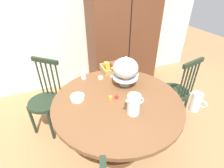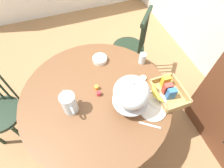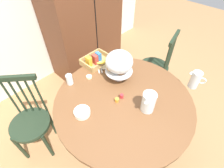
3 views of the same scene
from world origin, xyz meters
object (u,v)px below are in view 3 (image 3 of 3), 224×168
china_plate_small (105,65)px  orange_juice_pitcher (195,80)px  dining_table (123,111)px  drinking_glass (69,79)px  cereal_bowl (82,112)px  wooden_armoire (82,11)px  windsor_chair_by_cabinet (155,67)px  butter_dish (89,77)px  cereal_basket (96,60)px  milk_pitcher (148,103)px  pastry_stand_with_dome (119,63)px  china_plate_large (113,66)px  windsor_chair_facing_door (31,122)px

china_plate_small → orange_juice_pitcher: bearing=-66.3°
dining_table → drinking_glass: size_ratio=11.79×
dining_table → cereal_bowl: bearing=157.3°
wooden_armoire → cereal_bowl: 1.60m
cereal_bowl → drinking_glass: (0.16, 0.38, 0.03)m
windsor_chair_by_cabinet → butter_dish: windsor_chair_by_cabinet is taller
wooden_armoire → cereal_basket: bearing=-120.9°
wooden_armoire → cereal_bowl: (-1.03, -1.20, -0.22)m
wooden_armoire → cereal_basket: size_ratio=6.20×
wooden_armoire → butter_dish: wooden_armoire is taller
windsor_chair_by_cabinet → milk_pitcher: bearing=-154.5°
dining_table → orange_juice_pitcher: orange_juice_pitcher is taller
china_plate_small → cereal_bowl: (-0.59, -0.31, 0.01)m
milk_pitcher → orange_juice_pitcher: bearing=-17.3°
milk_pitcher → butter_dish: milk_pitcher is taller
china_plate_small → cereal_bowl: 0.67m
drinking_glass → wooden_armoire: bearing=43.4°
windsor_chair_by_cabinet → drinking_glass: 1.24m
pastry_stand_with_dome → china_plate_large: 0.27m
butter_dish → china_plate_small: bearing=2.4°
cereal_basket → china_plate_small: cereal_basket is taller
wooden_armoire → butter_dish: (-0.68, -0.90, -0.23)m
milk_pitcher → china_plate_large: bearing=70.2°
china_plate_small → drinking_glass: bearing=171.6°
wooden_armoire → butter_dish: size_ratio=32.67×
pastry_stand_with_dome → china_plate_large: (0.09, 0.16, -0.19)m
wooden_armoire → china_plate_small: wooden_armoire is taller
pastry_stand_with_dome → cereal_bowl: (-0.56, -0.08, -0.18)m
pastry_stand_with_dome → milk_pitcher: size_ratio=1.71×
windsor_chair_by_cabinet → milk_pitcher: 1.03m
cereal_basket → butter_dish: cereal_basket is taller
milk_pitcher → cereal_bowl: bearing=138.8°
windsor_chair_by_cabinet → china_plate_large: windsor_chair_by_cabinet is taller
cereal_basket → drinking_glass: 0.41m
cereal_basket → windsor_chair_by_cabinet: bearing=-27.2°
orange_juice_pitcher → cereal_basket: 1.05m
windsor_chair_by_cabinet → china_plate_small: 0.81m
pastry_stand_with_dome → china_plate_large: bearing=60.6°
wooden_armoire → windsor_chair_facing_door: 1.62m
windsor_chair_facing_door → cereal_bowl: windsor_chair_facing_door is taller
dining_table → china_plate_large: bearing=54.7°
milk_pitcher → china_plate_small: 0.71m
cereal_basket → china_plate_small: (0.04, -0.11, -0.03)m
cereal_basket → pastry_stand_with_dome: bearing=-90.2°
wooden_armoire → windsor_chair_facing_door: wooden_armoire is taller
dining_table → orange_juice_pitcher: size_ratio=7.09×
china_plate_small → butter_dish: size_ratio=2.50×
windsor_chair_facing_door → windsor_chair_by_cabinet: bearing=-15.4°
china_plate_large → cereal_bowl: (-0.65, -0.24, 0.02)m
orange_juice_pitcher → china_plate_small: (-0.38, 0.86, -0.07)m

